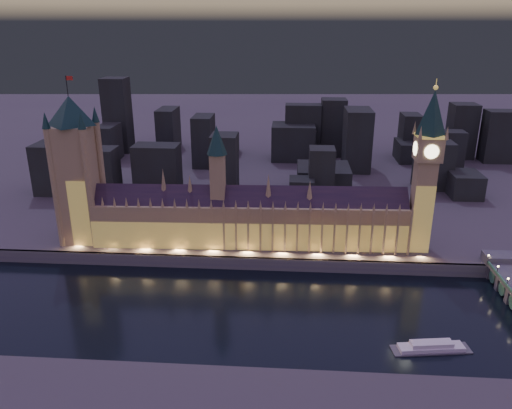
# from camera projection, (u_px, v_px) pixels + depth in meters

# --- Properties ---
(ground_plane) EXTENTS (2000.00, 2000.00, 0.00)m
(ground_plane) POSITION_uv_depth(u_px,v_px,m) (240.00, 304.00, 272.81)
(ground_plane) COLOR black
(ground_plane) RESTS_ON ground
(north_bank) EXTENTS (2000.00, 960.00, 8.00)m
(north_bank) POSITION_uv_depth(u_px,v_px,m) (274.00, 120.00, 758.19)
(north_bank) COLOR #3F3742
(north_bank) RESTS_ON ground
(embankment_wall) EXTENTS (2000.00, 2.50, 8.00)m
(embankment_wall) POSITION_uv_depth(u_px,v_px,m) (246.00, 263.00, 309.81)
(embankment_wall) COLOR #474157
(embankment_wall) RESTS_ON ground
(palace_of_westminster) EXTENTS (202.00, 26.78, 78.00)m
(palace_of_westminster) POSITION_uv_depth(u_px,v_px,m) (248.00, 218.00, 321.54)
(palace_of_westminster) COLOR #927C58
(palace_of_westminster) RESTS_ON north_bank
(victoria_tower) EXTENTS (31.68, 31.68, 106.83)m
(victoria_tower) POSITION_uv_depth(u_px,v_px,m) (77.00, 163.00, 317.09)
(victoria_tower) COLOR #927C58
(victoria_tower) RESTS_ON north_bank
(elizabeth_tower) EXTENTS (18.00, 18.00, 106.67)m
(elizabeth_tower) POSITION_uv_depth(u_px,v_px,m) (427.00, 159.00, 300.32)
(elizabeth_tower) COLOR #927C58
(elizabeth_tower) RESTS_ON north_bank
(river_boat) EXTENTS (38.01, 13.68, 4.50)m
(river_boat) POSITION_uv_depth(u_px,v_px,m) (431.00, 347.00, 234.11)
(river_boat) COLOR #474157
(river_boat) RESTS_ON ground
(city_backdrop) EXTENTS (463.48, 215.63, 80.53)m
(city_backdrop) POSITION_uv_depth(u_px,v_px,m) (297.00, 145.00, 490.76)
(city_backdrop) COLOR black
(city_backdrop) RESTS_ON north_bank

